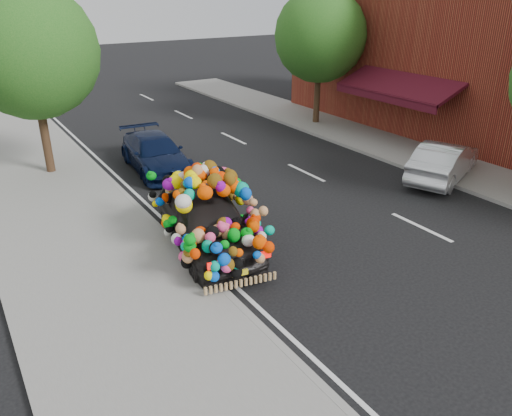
# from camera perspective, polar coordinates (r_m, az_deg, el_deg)

# --- Properties ---
(ground) EXTENTS (100.00, 100.00, 0.00)m
(ground) POSITION_cam_1_polar(r_m,az_deg,el_deg) (11.62, 6.64, -6.38)
(ground) COLOR black
(ground) RESTS_ON ground
(sidewalk) EXTENTS (4.00, 60.00, 0.12)m
(sidewalk) POSITION_cam_1_polar(r_m,az_deg,el_deg) (9.87, -13.83, -12.71)
(sidewalk) COLOR gray
(sidewalk) RESTS_ON ground
(kerb) EXTENTS (0.15, 60.00, 0.13)m
(kerb) POSITION_cam_1_polar(r_m,az_deg,el_deg) (10.46, -3.62, -9.59)
(kerb) COLOR gray
(kerb) RESTS_ON ground
(footpath_far) EXTENTS (3.00, 40.00, 0.12)m
(footpath_far) POSITION_cam_1_polar(r_m,az_deg,el_deg) (19.03, 20.59, 4.75)
(footpath_far) COLOR gray
(footpath_far) RESTS_ON ground
(lane_markings) EXTENTS (6.00, 50.00, 0.01)m
(lane_markings) POSITION_cam_1_polar(r_m,az_deg,el_deg) (13.93, 18.33, -2.07)
(lane_markings) COLOR silver
(lane_markings) RESTS_ON ground
(tree_near_sidewalk) EXTENTS (4.20, 4.20, 6.13)m
(tree_near_sidewalk) POSITION_cam_1_polar(r_m,az_deg,el_deg) (17.50, -24.40, 16.02)
(tree_near_sidewalk) COLOR #332114
(tree_near_sidewalk) RESTS_ON ground
(tree_far_b) EXTENTS (4.00, 4.00, 5.90)m
(tree_far_b) POSITION_cam_1_polar(r_m,az_deg,el_deg) (22.93, 7.32, 18.95)
(tree_far_b) COLOR #332114
(tree_far_b) RESTS_ON ground
(plush_art_car) EXTENTS (2.74, 4.68, 2.08)m
(plush_art_car) POSITION_cam_1_polar(r_m,az_deg,el_deg) (11.81, -5.62, 0.01)
(plush_art_car) COLOR black
(plush_art_car) RESTS_ON ground
(navy_sedan) EXTENTS (2.04, 4.28, 1.20)m
(navy_sedan) POSITION_cam_1_polar(r_m,az_deg,el_deg) (17.55, -11.43, 6.15)
(navy_sedan) COLOR black
(navy_sedan) RESTS_ON ground
(silver_hatchback) EXTENTS (4.03, 2.68, 1.25)m
(silver_hatchback) POSITION_cam_1_polar(r_m,az_deg,el_deg) (17.44, 20.65, 5.03)
(silver_hatchback) COLOR silver
(silver_hatchback) RESTS_ON ground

